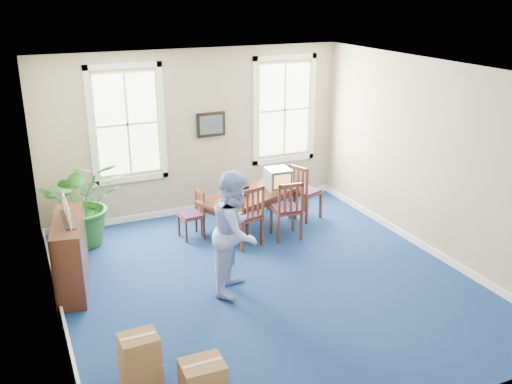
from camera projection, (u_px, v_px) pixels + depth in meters
name	position (u px, v px, depth m)	size (l,w,h in m)	color
floor	(266.00, 282.00, 8.74)	(6.50, 6.50, 0.00)	navy
ceiling	(267.00, 71.00, 7.65)	(6.50, 6.50, 0.00)	white
wall_back	(196.00, 133.00, 10.99)	(6.50, 6.50, 0.00)	tan
wall_front	(411.00, 285.00, 5.41)	(6.50, 6.50, 0.00)	tan
wall_left	(47.00, 215.00, 7.05)	(6.50, 6.50, 0.00)	tan
wall_right	(432.00, 159.00, 9.34)	(6.50, 6.50, 0.00)	tan
baseboard_back	(199.00, 208.00, 11.49)	(6.00, 0.04, 0.12)	white
baseboard_left	(64.00, 322.00, 7.59)	(0.04, 6.50, 0.12)	white
baseboard_right	(421.00, 244.00, 9.86)	(0.04, 6.50, 0.12)	white
window_left	(127.00, 124.00, 10.38)	(1.40, 0.12, 2.20)	white
window_right	(284.00, 110.00, 11.60)	(1.40, 0.12, 2.20)	white
wall_picture	(211.00, 125.00, 11.01)	(0.58, 0.06, 0.48)	black
conference_table	(251.00, 210.00, 10.62)	(1.97, 0.89, 0.67)	#4B2315
crt_tv	(278.00, 179.00, 10.70)	(0.43, 0.47, 0.39)	#B7B7BC
game_console	(292.00, 186.00, 10.82)	(0.17, 0.22, 0.05)	white
equipment_bag	(238.00, 189.00, 10.43)	(0.37, 0.24, 0.19)	black
chair_near_left	(245.00, 215.00, 9.82)	(0.50, 0.50, 1.11)	maroon
chair_near_right	(286.00, 209.00, 10.13)	(0.49, 0.49, 1.09)	maroon
chair_end_left	(191.00, 215.00, 10.14)	(0.39, 0.39, 0.87)	maroon
chair_end_right	(306.00, 191.00, 10.99)	(0.49, 0.49, 1.09)	maroon
man	(236.00, 232.00, 8.23)	(0.90, 0.70, 1.85)	#93A9EC
credenza	(71.00, 255.00, 8.37)	(0.40, 1.42, 1.11)	#4B2315
brochure_rack	(66.00, 209.00, 8.13)	(0.13, 0.75, 0.33)	#99999E
potted_plant	(83.00, 202.00, 9.79)	(1.39, 1.21, 1.55)	#1D5A1B
cardboard_boxes	(154.00, 352.00, 6.48)	(1.22, 1.22, 0.70)	#9C6B44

